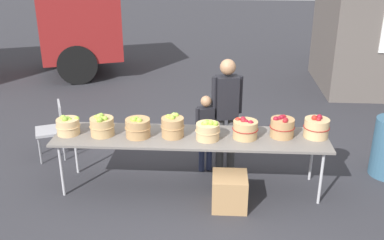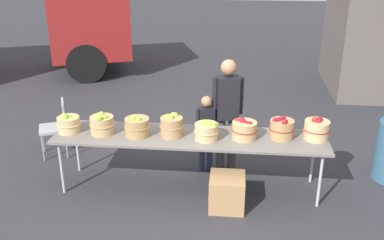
{
  "view_description": "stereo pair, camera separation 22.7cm",
  "coord_description": "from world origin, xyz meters",
  "views": [
    {
      "loc": [
        0.33,
        -5.15,
        3.08
      ],
      "look_at": [
        0.0,
        0.3,
        0.85
      ],
      "focal_mm": 41.36,
      "sensor_mm": 36.0,
      "label": 1
    },
    {
      "loc": [
        0.55,
        -5.13,
        3.08
      ],
      "look_at": [
        0.0,
        0.3,
        0.85
      ],
      "focal_mm": 41.36,
      "sensor_mm": 36.0,
      "label": 2
    }
  ],
  "objects": [
    {
      "name": "apple_basket_green_3",
      "position": [
        -0.23,
        -0.02,
        0.89
      ],
      "size": [
        0.3,
        0.3,
        0.3
      ],
      "color": "#A87F51",
      "rests_on": "market_table"
    },
    {
      "name": "produce_crate",
      "position": [
        0.51,
        -0.43,
        0.21
      ],
      "size": [
        0.43,
        0.43,
        0.43
      ],
      "primitive_type": "cube",
      "color": "#A87F51",
      "rests_on": "ground"
    },
    {
      "name": "ground_plane",
      "position": [
        0.0,
        0.0,
        0.0
      ],
      "size": [
        40.0,
        40.0,
        0.0
      ],
      "primitive_type": "plane",
      "color": "#2D2D33"
    },
    {
      "name": "apple_basket_green_0",
      "position": [
        -1.58,
        -0.02,
        0.86
      ],
      "size": [
        0.31,
        0.31,
        0.26
      ],
      "color": "tan",
      "rests_on": "market_table"
    },
    {
      "name": "apple_basket_red_0",
      "position": [
        0.69,
        -0.0,
        0.87
      ],
      "size": [
        0.33,
        0.33,
        0.28
      ],
      "color": "tan",
      "rests_on": "market_table"
    },
    {
      "name": "apple_basket_green_4",
      "position": [
        0.22,
        -0.08,
        0.87
      ],
      "size": [
        0.31,
        0.31,
        0.26
      ],
      "color": "tan",
      "rests_on": "market_table"
    },
    {
      "name": "vendor_adult",
      "position": [
        0.46,
        0.56,
        0.95
      ],
      "size": [
        0.42,
        0.27,
        1.62
      ],
      "rotation": [
        0.0,
        0.0,
        3.33
      ],
      "color": "#3F3F3F",
      "rests_on": "ground"
    },
    {
      "name": "apple_basket_green_2",
      "position": [
        -0.67,
        -0.05,
        0.88
      ],
      "size": [
        0.33,
        0.33,
        0.28
      ],
      "color": "#A87F51",
      "rests_on": "market_table"
    },
    {
      "name": "child_customer",
      "position": [
        0.18,
        0.48,
        0.67
      ],
      "size": [
        0.28,
        0.22,
        1.13
      ],
      "rotation": [
        0.0,
        0.0,
        3.52
      ],
      "color": "#262D4C",
      "rests_on": "ground"
    },
    {
      "name": "folding_chair",
      "position": [
        -2.09,
        0.78,
        0.51
      ],
      "size": [
        0.52,
        0.52,
        0.86
      ],
      "rotation": [
        0.0,
        0.0,
        5.1
      ],
      "color": "#99999E",
      "rests_on": "ground"
    },
    {
      "name": "market_table",
      "position": [
        0.0,
        0.0,
        0.72
      ],
      "size": [
        3.5,
        0.76,
        0.75
      ],
      "color": "slate",
      "rests_on": "ground"
    },
    {
      "name": "apple_basket_red_2",
      "position": [
        1.6,
        0.08,
        0.88
      ],
      "size": [
        0.33,
        0.33,
        0.3
      ],
      "color": "tan",
      "rests_on": "market_table"
    },
    {
      "name": "apple_basket_red_1",
      "position": [
        1.16,
        0.06,
        0.88
      ],
      "size": [
        0.32,
        0.32,
        0.29
      ],
      "color": "#A87F51",
      "rests_on": "market_table"
    },
    {
      "name": "apple_basket_green_1",
      "position": [
        -1.14,
        -0.03,
        0.88
      ],
      "size": [
        0.32,
        0.32,
        0.29
      ],
      "color": "tan",
      "rests_on": "market_table"
    }
  ]
}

